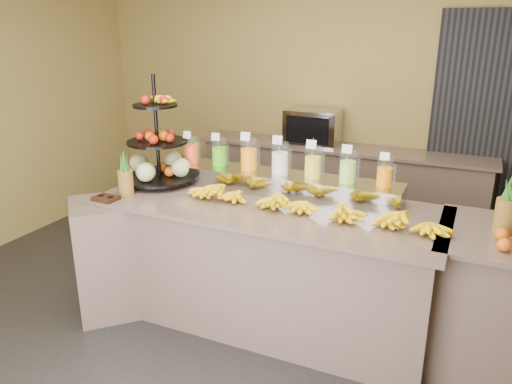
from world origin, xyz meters
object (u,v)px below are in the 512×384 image
Objects in this scene: fruit_stand at (162,156)px; oven_warmer at (313,127)px; pitcher_tray at (280,183)px; banana_heap at (308,203)px; condiment_caddy at (106,198)px.

oven_warmer is (0.65, 1.84, -0.03)m from fruit_stand.
banana_heap reaches higher than pitcher_tray.
fruit_stand is (-1.28, 0.14, 0.16)m from banana_heap.
fruit_stand is (-0.95, -0.17, 0.15)m from pitcher_tray.
oven_warmer reaches higher than condiment_caddy.
oven_warmer is (0.80, 2.37, 0.17)m from condiment_caddy.
pitcher_tray reaches higher than condiment_caddy.
condiment_caddy is at bearing -164.66° from banana_heap.
banana_heap reaches higher than condiment_caddy.
pitcher_tray is at bearing -4.37° from fruit_stand.
banana_heap is (0.33, -0.31, -0.01)m from pitcher_tray.
fruit_stand is at bearing -111.83° from oven_warmer.
banana_heap is at bearing 15.34° from condiment_caddy.
banana_heap is 3.30× the size of oven_warmer.
banana_heap is 1.30m from fruit_stand.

